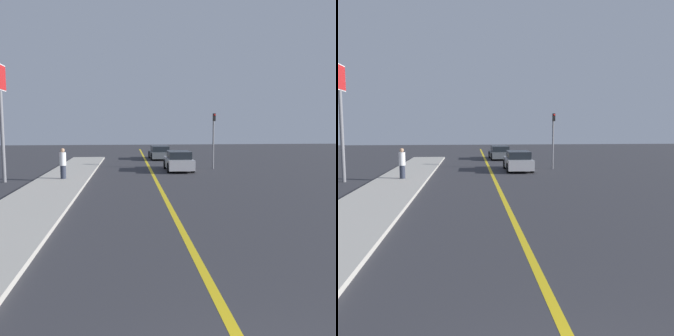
% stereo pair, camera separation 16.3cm
% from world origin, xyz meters
% --- Properties ---
extents(road_center_line, '(0.20, 60.00, 0.01)m').
position_xyz_m(road_center_line, '(0.00, 18.00, 0.00)').
color(road_center_line, gold).
rests_on(road_center_line, ground_plane).
extents(sidewalk_left, '(2.90, 33.87, 0.15)m').
position_xyz_m(sidewalk_left, '(-5.27, 16.94, 0.07)').
color(sidewalk_left, '#ADA89E').
rests_on(sidewalk_left, ground_plane).
extents(car_near_right_lane, '(1.87, 4.21, 1.37)m').
position_xyz_m(car_near_right_lane, '(1.93, 23.42, 0.66)').
color(car_near_right_lane, '#9E9EA3').
rests_on(car_near_right_lane, ground_plane).
extents(car_ahead_center, '(1.96, 4.32, 1.25)m').
position_xyz_m(car_ahead_center, '(1.37, 32.58, 0.61)').
color(car_ahead_center, '#4C5156').
rests_on(car_ahead_center, ground_plane).
extents(pedestrian_mid_group, '(0.36, 0.36, 1.72)m').
position_xyz_m(pedestrian_mid_group, '(-5.22, 19.08, 1.01)').
color(pedestrian_mid_group, '#282D3D').
rests_on(pedestrian_mid_group, sidewalk_left).
extents(traffic_light, '(0.18, 0.40, 3.99)m').
position_xyz_m(traffic_light, '(4.55, 24.10, 2.45)').
color(traffic_light, slate).
rests_on(traffic_light, ground_plane).
extents(roadside_sign, '(0.20, 1.81, 6.44)m').
position_xyz_m(roadside_sign, '(-8.39, 19.01, 4.78)').
color(roadside_sign, slate).
rests_on(roadside_sign, ground_plane).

